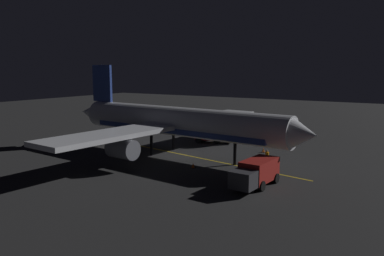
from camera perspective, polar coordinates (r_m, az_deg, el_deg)
ground_plane at (r=47.73m, az=-2.04°, el=-4.08°), size 180.00×180.00×0.20m
apron_guide_stripe at (r=45.52m, az=2.04°, el=-4.58°), size 4.98×25.96×0.01m
airliner at (r=47.39m, az=-2.64°, el=0.79°), size 35.28×35.28×10.92m
baggage_truck at (r=35.37m, az=9.33°, el=-6.53°), size 6.13×2.55×2.37m
catering_truck at (r=55.60m, az=3.08°, el=-0.79°), size 3.85×5.94×2.61m
ground_crew_worker at (r=43.13m, az=10.88°, el=-4.27°), size 0.40×0.40×1.74m
traffic_cone_near_left at (r=50.02m, az=10.36°, el=-3.22°), size 0.50×0.50×0.55m
traffic_cone_near_right at (r=41.59m, az=0.16°, el=-5.50°), size 0.50×0.50×0.55m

